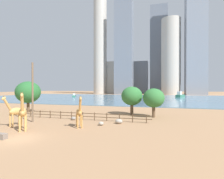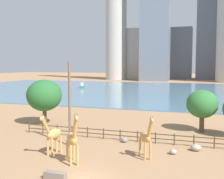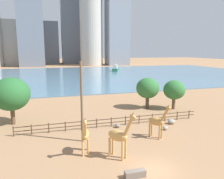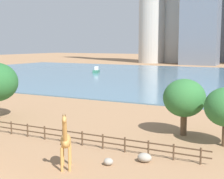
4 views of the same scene
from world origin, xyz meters
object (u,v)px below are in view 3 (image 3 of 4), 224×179
giraffe_tall (157,121)px  tree_left_large (11,94)px  boulder_by_pole (118,126)px  feeding_trough (135,174)px  utility_pole (82,102)px  tree_center_broad (174,90)px  tree_right_tall (148,88)px  giraffe_companion (85,135)px  giraffe_young (119,136)px  boulder_near_fence (165,128)px  boat_sailboat (116,69)px  boulder_small (171,122)px

giraffe_tall → tree_left_large: tree_left_large is taller
tree_left_large → giraffe_tall: bearing=-30.7°
boulder_by_pole → feeding_trough: feeding_trough is taller
utility_pole → tree_center_broad: 20.47m
utility_pole → tree_right_tall: utility_pole is taller
giraffe_companion → giraffe_young: giraffe_young is taller
boulder_near_fence → giraffe_young: bearing=-146.2°
utility_pole → tree_left_large: utility_pole is taller
boulder_near_fence → giraffe_companion: bearing=-161.5°
giraffe_tall → boulder_near_fence: 3.63m
giraffe_young → tree_left_large: bearing=-179.4°
giraffe_young → utility_pole: bearing=170.2°
utility_pole → boat_sailboat: size_ratio=1.19×
tree_left_large → boat_sailboat: 81.39m
giraffe_tall → utility_pole: size_ratio=0.47×
giraffe_tall → giraffe_young: bearing=-92.2°
giraffe_companion → tree_left_large: 14.88m
boulder_near_fence → tree_center_broad: 11.80m
tree_left_large → tree_right_tall: 22.56m
feeding_trough → tree_center_broad: bearing=50.5°
boulder_near_fence → boat_sailboat: (18.26, 80.13, 1.04)m
boulder_by_pole → tree_center_broad: bearing=26.5°
feeding_trough → tree_center_broad: (15.00, 18.17, 3.20)m
giraffe_tall → giraffe_young: giraffe_young is taller
giraffe_companion → boulder_near_fence: bearing=117.5°
tree_right_tall → feeding_trough: bearing=-118.0°
tree_right_tall → boat_sailboat: 70.97m
giraffe_young → giraffe_companion: bearing=-159.5°
tree_right_tall → boat_sailboat: size_ratio=0.72×
giraffe_tall → tree_left_large: (-17.42, 10.33, 2.34)m
boulder_by_pole → utility_pole: bearing=-148.7°
giraffe_young → utility_pole: size_ratio=0.53×
boulder_small → tree_left_large: tree_left_large is taller
giraffe_companion → utility_pole: 4.16m
boulder_near_fence → boulder_by_pole: 6.41m
utility_pole → tree_left_large: 12.32m
giraffe_young → boulder_small: bearing=86.5°
utility_pole → tree_left_large: size_ratio=1.37×
boulder_by_pole → giraffe_tall: bearing=-54.2°
giraffe_companion → boulder_small: bearing=121.8°
feeding_trough → tree_left_large: bearing=123.9°
giraffe_tall → utility_pole: bearing=-132.5°
boulder_by_pole → boat_sailboat: bearing=72.7°
utility_pole → boulder_small: (13.29, 2.44, -4.31)m
giraffe_tall → boulder_small: giraffe_tall is taller
giraffe_tall → boulder_by_pole: giraffe_tall is taller
giraffe_companion → giraffe_young: 3.52m
tree_left_large → tree_right_tall: bearing=6.9°
giraffe_young → boulder_by_pole: (2.53, 8.28, -2.03)m
boulder_by_pole → boulder_small: (7.95, -0.80, 0.08)m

